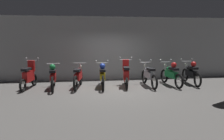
{
  "coord_description": "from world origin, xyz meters",
  "views": [
    {
      "loc": [
        -1.28,
        -8.58,
        2.12
      ],
      "look_at": [
        -0.09,
        0.45,
        0.75
      ],
      "focal_mm": 33.81,
      "sensor_mm": 36.0,
      "label": 1
    }
  ],
  "objects_px": {
    "motorbike_slot_3": "(102,76)",
    "motorbike_slot_0": "(29,76)",
    "motorbike_slot_4": "(126,75)",
    "motorbike_slot_6": "(171,74)",
    "motorbike_slot_1": "(53,77)",
    "motorbike_slot_2": "(78,77)",
    "motorbike_slot_7": "(191,73)",
    "motorbike_slot_5": "(149,75)"
  },
  "relations": [
    {
      "from": "motorbike_slot_1",
      "to": "motorbike_slot_2",
      "type": "relative_size",
      "value": 1.0
    },
    {
      "from": "motorbike_slot_1",
      "to": "motorbike_slot_2",
      "type": "height_order",
      "value": "motorbike_slot_1"
    },
    {
      "from": "motorbike_slot_5",
      "to": "motorbike_slot_7",
      "type": "xyz_separation_m",
      "value": [
        2.08,
        0.17,
        0.04
      ]
    },
    {
      "from": "motorbike_slot_0",
      "to": "motorbike_slot_6",
      "type": "bearing_deg",
      "value": -2.11
    },
    {
      "from": "motorbike_slot_4",
      "to": "motorbike_slot_7",
      "type": "distance_m",
      "value": 3.11
    },
    {
      "from": "motorbike_slot_6",
      "to": "motorbike_slot_7",
      "type": "relative_size",
      "value": 1.0
    },
    {
      "from": "motorbike_slot_7",
      "to": "motorbike_slot_6",
      "type": "bearing_deg",
      "value": -171.23
    },
    {
      "from": "motorbike_slot_1",
      "to": "motorbike_slot_4",
      "type": "distance_m",
      "value": 3.12
    },
    {
      "from": "motorbike_slot_3",
      "to": "motorbike_slot_0",
      "type": "bearing_deg",
      "value": 175.76
    },
    {
      "from": "motorbike_slot_0",
      "to": "motorbike_slot_6",
      "type": "height_order",
      "value": "motorbike_slot_0"
    },
    {
      "from": "motorbike_slot_1",
      "to": "motorbike_slot_4",
      "type": "xyz_separation_m",
      "value": [
        3.12,
        0.02,
        0.0
      ]
    },
    {
      "from": "motorbike_slot_1",
      "to": "motorbike_slot_3",
      "type": "xyz_separation_m",
      "value": [
        2.08,
        -0.0,
        0.0
      ]
    },
    {
      "from": "motorbike_slot_5",
      "to": "motorbike_slot_6",
      "type": "distance_m",
      "value": 1.04
    },
    {
      "from": "motorbike_slot_3",
      "to": "motorbike_slot_7",
      "type": "bearing_deg",
      "value": 2.23
    },
    {
      "from": "motorbike_slot_1",
      "to": "motorbike_slot_5",
      "type": "xyz_separation_m",
      "value": [
        4.15,
        -0.01,
        -0.03
      ]
    },
    {
      "from": "motorbike_slot_0",
      "to": "motorbike_slot_3",
      "type": "height_order",
      "value": "motorbike_slot_0"
    },
    {
      "from": "motorbike_slot_2",
      "to": "motorbike_slot_4",
      "type": "distance_m",
      "value": 2.08
    },
    {
      "from": "motorbike_slot_0",
      "to": "motorbike_slot_3",
      "type": "xyz_separation_m",
      "value": [
        3.11,
        -0.23,
        0.0
      ]
    },
    {
      "from": "motorbike_slot_1",
      "to": "motorbike_slot_5",
      "type": "distance_m",
      "value": 4.15
    },
    {
      "from": "motorbike_slot_0",
      "to": "motorbike_slot_2",
      "type": "xyz_separation_m",
      "value": [
        2.07,
        -0.14,
        -0.04
      ]
    },
    {
      "from": "motorbike_slot_1",
      "to": "motorbike_slot_5",
      "type": "relative_size",
      "value": 1.0
    },
    {
      "from": "motorbike_slot_0",
      "to": "motorbike_slot_2",
      "type": "relative_size",
      "value": 0.86
    },
    {
      "from": "motorbike_slot_2",
      "to": "motorbike_slot_7",
      "type": "xyz_separation_m",
      "value": [
        5.19,
        0.07,
        0.04
      ]
    },
    {
      "from": "motorbike_slot_7",
      "to": "motorbike_slot_0",
      "type": "bearing_deg",
      "value": 179.46
    },
    {
      "from": "motorbike_slot_0",
      "to": "motorbike_slot_5",
      "type": "xyz_separation_m",
      "value": [
        5.19,
        -0.24,
        -0.04
      ]
    },
    {
      "from": "motorbike_slot_0",
      "to": "motorbike_slot_4",
      "type": "height_order",
      "value": "same"
    },
    {
      "from": "motorbike_slot_1",
      "to": "motorbike_slot_4",
      "type": "relative_size",
      "value": 1.16
    },
    {
      "from": "motorbike_slot_1",
      "to": "motorbike_slot_7",
      "type": "distance_m",
      "value": 6.23
    },
    {
      "from": "motorbike_slot_1",
      "to": "motorbike_slot_2",
      "type": "distance_m",
      "value": 1.05
    },
    {
      "from": "motorbike_slot_3",
      "to": "motorbike_slot_5",
      "type": "height_order",
      "value": "same"
    },
    {
      "from": "motorbike_slot_3",
      "to": "motorbike_slot_6",
      "type": "xyz_separation_m",
      "value": [
        3.11,
        0.0,
        0.0
      ]
    },
    {
      "from": "motorbike_slot_3",
      "to": "motorbike_slot_4",
      "type": "xyz_separation_m",
      "value": [
        1.04,
        0.03,
        -0.0
      ]
    },
    {
      "from": "motorbike_slot_1",
      "to": "motorbike_slot_3",
      "type": "relative_size",
      "value": 1.0
    },
    {
      "from": "motorbike_slot_1",
      "to": "motorbike_slot_6",
      "type": "relative_size",
      "value": 1.0
    },
    {
      "from": "motorbike_slot_7",
      "to": "motorbike_slot_3",
      "type": "bearing_deg",
      "value": -177.77
    },
    {
      "from": "motorbike_slot_3",
      "to": "motorbike_slot_4",
      "type": "height_order",
      "value": "motorbike_slot_4"
    },
    {
      "from": "motorbike_slot_3",
      "to": "motorbike_slot_6",
      "type": "height_order",
      "value": "same"
    },
    {
      "from": "motorbike_slot_1",
      "to": "motorbike_slot_3",
      "type": "height_order",
      "value": "motorbike_slot_3"
    },
    {
      "from": "motorbike_slot_1",
      "to": "motorbike_slot_2",
      "type": "xyz_separation_m",
      "value": [
        1.04,
        0.09,
        -0.04
      ]
    },
    {
      "from": "motorbike_slot_6",
      "to": "motorbike_slot_0",
      "type": "bearing_deg",
      "value": 177.89
    },
    {
      "from": "motorbike_slot_5",
      "to": "motorbike_slot_7",
      "type": "height_order",
      "value": "same"
    },
    {
      "from": "motorbike_slot_0",
      "to": "motorbike_slot_7",
      "type": "height_order",
      "value": "motorbike_slot_0"
    }
  ]
}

